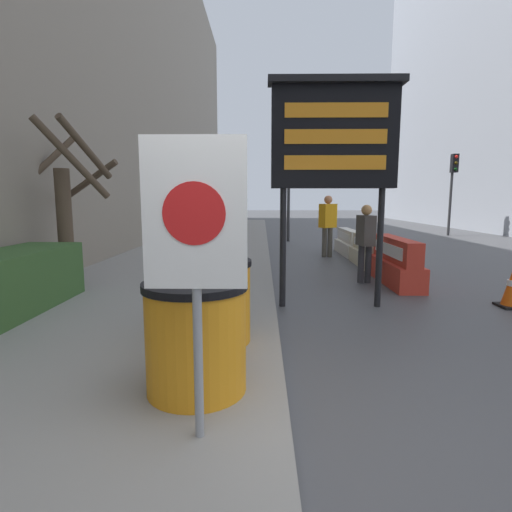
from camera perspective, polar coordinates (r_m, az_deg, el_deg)
name	(u,v)px	position (r m, az deg, el deg)	size (l,w,h in m)	color
ground_plane	(292,459)	(2.99, 5.19, -26.90)	(120.00, 120.00, 0.00)	#474749
bare_tree	(68,204)	(8.03, -25.24, 6.77)	(1.68, 1.80, 2.91)	#4C3D2D
barrel_drum_foreground	(196,336)	(3.34, -8.57, -11.27)	(0.84, 0.84, 0.91)	orange
barrel_drum_middle	(213,301)	(4.43, -6.14, -6.37)	(0.84, 0.84, 0.91)	orange
warning_sign	(195,235)	(2.48, -8.69, 3.04)	(0.64, 0.08, 1.94)	gray
message_board	(334,138)	(6.44, 11.11, 16.15)	(2.03, 0.36, 3.50)	black
jersey_barrier_red_striped	(395,264)	(8.62, 19.30, -1.02)	(0.53, 2.11, 0.94)	red
jersey_barrier_cream	(367,253)	(10.73, 15.59, 0.48)	(0.53, 1.92, 0.79)	beige
jersey_barrier_white	(349,243)	(12.89, 13.09, 1.78)	(0.52, 2.14, 0.77)	silver
traffic_cone_mid	(393,259)	(9.80, 18.94, -0.42)	(0.38, 0.38, 0.69)	black
traffic_light_near_curb	(289,178)	(16.29, 4.73, 11.05)	(0.28, 0.44, 3.51)	#2D2D30
traffic_light_far_side	(453,177)	(21.02, 26.32, 10.11)	(0.28, 0.45, 3.78)	#2D2D30
pedestrian_worker	(366,237)	(8.46, 15.39, 2.62)	(0.32, 0.46, 1.61)	#333338
pedestrian_passerby	(328,221)	(12.04, 10.21, 4.95)	(0.56, 0.51, 1.82)	#514C42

